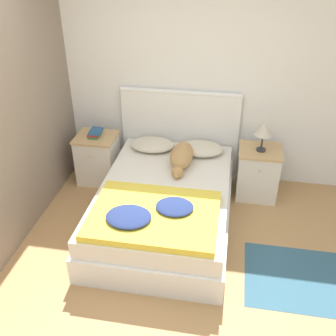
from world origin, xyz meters
TOP-DOWN VIEW (x-y plane):
  - ground_plane at (0.00, 0.00)m, footprint 16.00×16.00m
  - wall_back at (0.00, 2.13)m, footprint 9.00×0.06m
  - wall_side_left at (-1.41, 1.05)m, footprint 0.06×3.10m
  - bed at (0.03, 1.00)m, footprint 1.39×2.06m
  - headboard at (0.03, 2.06)m, footprint 1.47×0.06m
  - nightstand_left at (-0.96, 1.73)m, footprint 0.49×0.45m
  - nightstand_right at (1.02, 1.73)m, footprint 0.49×0.45m
  - pillow_left at (-0.27, 1.79)m, footprint 0.54×0.39m
  - pillow_right at (0.32, 1.79)m, footprint 0.54×0.39m
  - quilt at (0.02, 0.46)m, footprint 1.18×0.89m
  - dog at (0.14, 1.48)m, footprint 0.25×0.74m
  - book_stack at (-0.97, 1.73)m, footprint 0.15×0.21m
  - table_lamp at (1.02, 1.71)m, footprint 0.21×0.21m
  - rug at (1.55, 0.41)m, footprint 1.29×0.82m

SIDE VIEW (x-z plane):
  - ground_plane at x=0.00m, z-range 0.00..0.00m
  - rug at x=1.55m, z-range 0.00..0.00m
  - bed at x=0.03m, z-range 0.00..0.48m
  - nightstand_left at x=-0.96m, z-range 0.00..0.62m
  - nightstand_right at x=1.02m, z-range 0.00..0.62m
  - quilt at x=0.02m, z-range 0.46..0.59m
  - pillow_left at x=-0.27m, z-range 0.48..0.60m
  - pillow_right at x=0.32m, z-range 0.48..0.60m
  - dog at x=0.14m, z-range 0.47..0.70m
  - headboard at x=0.03m, z-range 0.02..1.17m
  - book_stack at x=-0.97m, z-range 0.62..0.70m
  - table_lamp at x=1.02m, z-range 0.71..1.05m
  - wall_back at x=0.00m, z-range 0.00..2.55m
  - wall_side_left at x=-1.41m, z-range 0.00..2.55m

